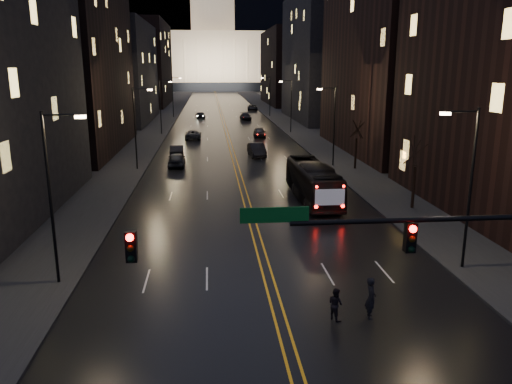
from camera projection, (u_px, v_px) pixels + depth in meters
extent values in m
cube|color=black|center=(219.00, 107.00, 142.96)|extent=(20.00, 320.00, 0.02)
cube|color=black|center=(170.00, 107.00, 141.68)|extent=(8.00, 320.00, 0.16)
cube|color=black|center=(268.00, 106.00, 144.21)|extent=(8.00, 320.00, 0.16)
cube|color=orange|center=(219.00, 107.00, 142.96)|extent=(0.62, 320.00, 0.01)
cube|color=black|center=(67.00, 44.00, 64.26)|extent=(12.00, 30.00, 28.00)
cube|color=black|center=(120.00, 73.00, 101.93)|extent=(12.00, 34.00, 20.00)
cube|color=black|center=(147.00, 64.00, 147.81)|extent=(12.00, 40.00, 24.00)
cube|color=black|center=(397.00, 2.00, 62.99)|extent=(12.00, 30.00, 38.00)
cube|color=black|center=(322.00, 58.00, 105.01)|extent=(12.00, 34.00, 26.00)
cube|color=black|center=(287.00, 68.00, 151.86)|extent=(12.00, 40.00, 22.00)
cube|color=black|center=(214.00, 85.00, 258.38)|extent=(90.00, 50.00, 4.00)
cube|color=#FACE91|center=(213.00, 57.00, 254.98)|extent=(80.00, 36.00, 24.00)
cylinder|color=beige|center=(213.00, 16.00, 250.13)|extent=(22.00, 22.00, 16.00)
cylinder|color=black|center=(470.00, 218.00, 16.40)|extent=(12.00, 0.18, 0.18)
cube|color=black|center=(131.00, 246.00, 15.55)|extent=(0.35, 0.30, 1.00)
cube|color=black|center=(410.00, 237.00, 16.36)|extent=(0.35, 0.30, 1.00)
sphere|color=#FF0705|center=(130.00, 238.00, 15.29)|extent=(0.24, 0.24, 0.24)
sphere|color=#FF0705|center=(413.00, 229.00, 16.10)|extent=(0.24, 0.24, 0.24)
cube|color=#053F14|center=(274.00, 215.00, 15.74)|extent=(2.20, 0.06, 0.50)
cylinder|color=black|center=(470.00, 192.00, 26.97)|extent=(0.16, 0.16, 9.00)
cylinder|color=black|center=(462.00, 112.00, 25.84)|extent=(1.80, 0.10, 0.10)
cube|color=#FFCD99|center=(445.00, 114.00, 25.79)|extent=(0.50, 0.25, 0.15)
cylinder|color=black|center=(51.00, 201.00, 24.97)|extent=(0.16, 0.16, 9.00)
cylinder|color=black|center=(61.00, 115.00, 24.01)|extent=(1.80, 0.10, 0.10)
cube|color=#FFCD99|center=(80.00, 117.00, 24.12)|extent=(0.50, 0.25, 0.15)
cylinder|color=black|center=(334.00, 127.00, 55.94)|extent=(0.16, 0.16, 9.00)
cylinder|color=black|center=(328.00, 88.00, 54.82)|extent=(1.80, 0.10, 0.10)
cube|color=#FFCD99|center=(320.00, 89.00, 54.76)|extent=(0.50, 0.25, 0.15)
cylinder|color=black|center=(135.00, 129.00, 53.95)|extent=(0.16, 0.16, 9.00)
cylinder|color=black|center=(141.00, 89.00, 52.99)|extent=(1.80, 0.10, 0.10)
cube|color=#FFCD99|center=(150.00, 90.00, 53.09)|extent=(0.50, 0.25, 0.15)
cylinder|color=black|center=(291.00, 107.00, 84.92)|extent=(0.16, 0.16, 9.00)
cylinder|color=black|center=(286.00, 81.00, 83.79)|extent=(1.80, 0.10, 0.10)
cube|color=#FFCD99|center=(281.00, 82.00, 83.74)|extent=(0.50, 0.25, 0.15)
cylinder|color=black|center=(160.00, 108.00, 82.93)|extent=(0.16, 0.16, 9.00)
cylinder|color=black|center=(165.00, 81.00, 81.96)|extent=(1.80, 0.10, 0.10)
cube|color=#FFCD99|center=(170.00, 82.00, 82.07)|extent=(0.50, 0.25, 0.15)
cylinder|color=black|center=(270.00, 97.00, 113.89)|extent=(0.16, 0.16, 9.00)
cylinder|color=black|center=(266.00, 78.00, 112.77)|extent=(1.80, 0.10, 0.10)
cube|color=#FFCD99|center=(262.00, 78.00, 112.71)|extent=(0.50, 0.25, 0.15)
cylinder|color=black|center=(173.00, 97.00, 111.90)|extent=(0.16, 0.16, 9.00)
cylinder|color=black|center=(176.00, 78.00, 110.94)|extent=(1.80, 0.10, 0.10)
cube|color=#FFCD99|center=(180.00, 78.00, 111.04)|extent=(0.50, 0.25, 0.15)
cylinder|color=black|center=(413.00, 188.00, 39.41)|extent=(0.24, 0.24, 3.50)
cylinder|color=black|center=(356.00, 154.00, 54.86)|extent=(0.24, 0.24, 3.50)
imported|color=black|center=(313.00, 182.00, 42.32)|extent=(2.89, 11.43, 3.17)
imported|color=black|center=(177.00, 160.00, 56.87)|extent=(1.95, 4.73, 1.60)
imported|color=black|center=(177.00, 151.00, 62.79)|extent=(1.90, 4.91, 1.59)
imported|color=black|center=(193.00, 135.00, 78.83)|extent=(2.38, 5.13, 1.42)
imported|color=black|center=(200.00, 115.00, 111.14)|extent=(2.40, 4.85, 1.36)
imported|color=black|center=(257.00, 150.00, 63.34)|extent=(2.13, 5.27, 1.70)
imported|color=black|center=(260.00, 133.00, 80.52)|extent=(2.05, 4.74, 1.59)
imported|color=black|center=(246.00, 117.00, 107.36)|extent=(2.36, 5.30, 1.51)
imported|color=black|center=(252.00, 107.00, 131.45)|extent=(2.86, 5.65, 1.53)
imported|color=black|center=(371.00, 298.00, 22.37)|extent=(0.55, 0.76, 1.95)
imported|color=black|center=(336.00, 304.00, 22.27)|extent=(0.72, 0.84, 1.52)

